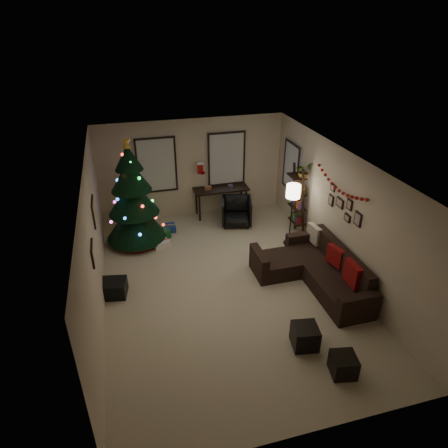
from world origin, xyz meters
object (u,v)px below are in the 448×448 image
Objects in this scene: desk at (221,191)px; bookshelf at (298,202)px; christmas_tree at (133,201)px; sofa at (316,271)px; desk_chair at (236,212)px.

bookshelf is at bearing -44.85° from desk.
christmas_tree is at bearing 170.28° from bookshelf.
christmas_tree is 1.06× the size of sofa.
desk_chair is at bearing -68.64° from desk.
desk is at bearing 20.12° from christmas_tree.
desk_chair is at bearing 106.75° from sofa.
christmas_tree is 1.46× the size of bookshelf.
christmas_tree is at bearing -159.88° from desk.
christmas_tree is 2.78m from desk_chair.
bookshelf reaches higher than sofa.
desk_chair is 1.69m from bookshelf.
christmas_tree is 3.70× the size of desk_chair.
christmas_tree reaches higher than sofa.
sofa is (3.54, -2.68, -0.86)m from christmas_tree.
sofa is 3.47× the size of desk_chair.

